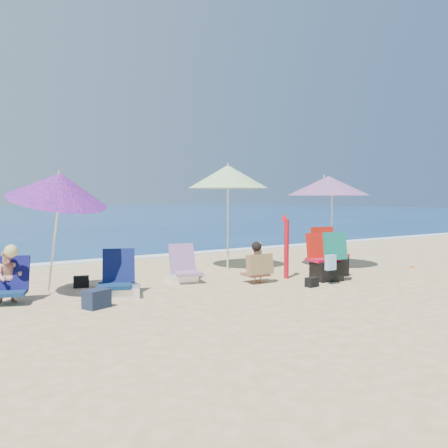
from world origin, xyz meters
TOP-DOWN VIEW (x-y plane):
  - ground at (0.00, 0.00)m, footprint 120.00×120.00m
  - foam at (0.00, 5.10)m, footprint 120.00×0.50m
  - umbrella_turquoise at (2.62, 1.11)m, footprint 2.38×2.38m
  - umbrella_striped at (0.63, 2.23)m, footprint 1.90×1.90m
  - umbrella_blue at (-3.32, 1.25)m, footprint 1.96×2.00m
  - furled_umbrella at (0.89, 0.57)m, footprint 0.17×0.20m
  - chair_navy at (-2.50, 0.78)m, footprint 0.82×0.81m
  - chair_rainbow at (-0.97, 1.39)m, footprint 0.66×0.81m
  - camp_chair_left at (1.87, 0.32)m, footprint 0.61×0.62m
  - camp_chair_right at (1.37, -0.08)m, footprint 0.71×0.83m
  - person_center at (0.11, 0.47)m, footprint 0.54×0.45m
  - person_left at (-4.08, 1.26)m, footprint 0.68×0.70m
  - bag_navy_a at (-3.11, 0.17)m, footprint 0.42×0.36m
  - bag_black_a at (-2.78, 1.91)m, footprint 0.32×0.27m
  - bag_tan at (0.62, 1.03)m, footprint 0.33×0.26m
  - bag_navy_b at (2.57, 1.03)m, footprint 0.42×0.35m
  - bag_black_b at (0.67, -0.39)m, footprint 0.24×0.18m
  - orange_item at (4.27, 0.07)m, footprint 0.21×0.16m

SIDE VIEW (x-z plane):
  - ground at x=0.00m, z-range 0.00..0.00m
  - orange_item at x=4.27m, z-range 0.00..0.03m
  - foam at x=0.00m, z-range 0.00..0.04m
  - bag_black_b at x=0.67m, z-range 0.00..0.17m
  - bag_black_a at x=-2.78m, z-range 0.00..0.20m
  - bag_tan at x=0.62m, z-range 0.00..0.25m
  - bag_navy_a at x=-3.11m, z-range 0.00..0.27m
  - bag_navy_b at x=2.57m, z-range 0.00..0.27m
  - chair_rainbow at x=-0.97m, z-range -0.17..0.54m
  - chair_navy at x=-2.50m, z-range -0.18..0.58m
  - camp_chair_left at x=1.87m, z-range -0.20..0.80m
  - camp_chair_right at x=1.37m, z-range -0.13..0.83m
  - person_center at x=0.11m, z-range -0.01..0.77m
  - person_left at x=-4.08m, z-range -0.04..0.87m
  - furled_umbrella at x=0.89m, z-range 0.06..1.35m
  - umbrella_blue at x=-3.32m, z-range 0.69..2.85m
  - umbrella_turquoise at x=2.62m, z-range 0.81..2.93m
  - umbrella_striped at x=0.63m, z-range 0.88..3.25m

